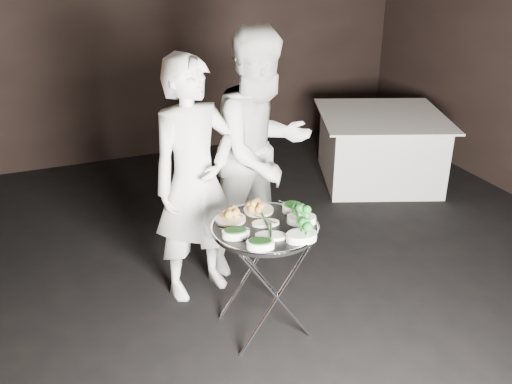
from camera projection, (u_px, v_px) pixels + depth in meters
name	position (u px, v px, depth m)	size (l,w,h in m)	color
floor	(286.00, 318.00, 4.01)	(6.00, 7.00, 0.05)	black
wall_back	(155.00, 25.00, 6.34)	(6.00, 0.05, 3.00)	black
tray_stand	(265.00, 274.00, 3.71)	(0.52, 0.44, 0.76)	silver
serving_tray	(265.00, 228.00, 3.56)	(0.68, 0.68, 0.04)	black
potato_plate_a	(230.00, 216.00, 3.62)	(0.21, 0.21, 0.07)	beige
potato_plate_b	(259.00, 207.00, 3.74)	(0.20, 0.20, 0.07)	beige
greens_bowl	(292.00, 207.00, 3.74)	(0.13, 0.13, 0.07)	white
asparagus_plate_a	(266.00, 222.00, 3.58)	(0.19, 0.13, 0.04)	white
asparagus_plate_b	(271.00, 235.00, 3.43)	(0.22, 0.17, 0.04)	white
spinach_bowl_a	(236.00, 232.00, 3.42)	(0.19, 0.14, 0.07)	white
spinach_bowl_b	(260.00, 243.00, 3.31)	(0.19, 0.16, 0.07)	white
broccoli_bowl_a	(301.00, 218.00, 3.59)	(0.22, 0.20, 0.08)	white
broccoli_bowl_b	(302.00, 235.00, 3.39)	(0.20, 0.16, 0.08)	white
serving_utensils	(263.00, 214.00, 3.60)	(0.58, 0.44, 0.01)	silver
waiter_left	(194.00, 181.00, 3.95)	(0.64, 0.42, 1.76)	silver
waiter_right	(262.00, 152.00, 4.30)	(0.91, 0.71, 1.87)	silver
dining_table	(380.00, 148.00, 6.04)	(1.27, 1.27, 0.73)	white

